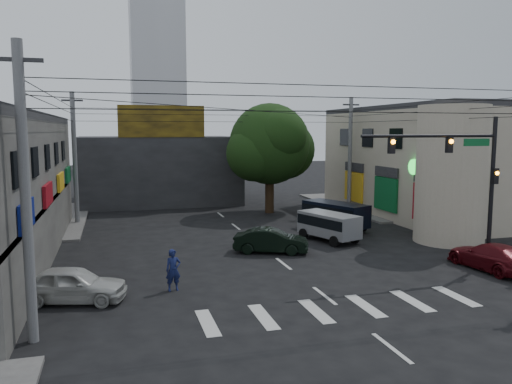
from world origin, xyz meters
name	(u,v)px	position (x,y,z in m)	size (l,w,h in m)	color
ground	(298,275)	(0.00, 0.00, 0.00)	(160.00, 160.00, 0.00)	black
sidewalk_far_right	(414,203)	(18.00, 18.00, 0.07)	(16.00, 16.00, 0.15)	#514F4C
building_right	(453,163)	(18.00, 13.00, 4.00)	(14.00, 18.00, 8.00)	#A29680
corner_column	(451,175)	(11.00, 4.00, 4.00)	(4.00, 4.00, 8.00)	#A29680
building_far	(158,169)	(-4.00, 26.00, 3.00)	(14.00, 10.00, 6.00)	#232326
billboard	(162,121)	(-4.00, 21.10, 7.30)	(7.00, 0.30, 2.60)	olive
tower_distant	(157,41)	(0.00, 70.00, 22.00)	(9.00, 9.00, 44.00)	silver
street_tree	(270,144)	(4.00, 17.00, 5.47)	(6.40, 6.40, 8.70)	black
traffic_gantry	(463,167)	(7.82, -1.00, 4.83)	(7.10, 0.35, 7.20)	black
utility_pole_near_left	(25,196)	(-10.50, -4.50, 4.60)	(0.32, 0.32, 9.20)	#59595B
utility_pole_far_left	(75,159)	(-10.50, 16.00, 4.60)	(0.32, 0.32, 9.20)	#59595B
utility_pole_far_right	(350,155)	(10.50, 16.00, 4.60)	(0.32, 0.32, 9.20)	#59595B
dark_sedan	(271,241)	(0.11, 4.35, 0.66)	(4.21, 2.83, 1.31)	black
white_compact	(72,284)	(-9.59, -1.00, 0.69)	(4.36, 2.66, 1.39)	#B8B8B4
maroon_sedan	(491,257)	(9.05, -1.71, 0.65)	(2.17, 4.59, 1.29)	#4B0A10
silver_minivan	(329,227)	(4.27, 6.11, 0.84)	(2.84, 4.22, 1.68)	gray
navy_van	(335,216)	(6.08, 9.09, 0.91)	(3.36, 4.89, 1.83)	black
traffic_officer	(173,270)	(-5.71, -0.67, 0.87)	(0.68, 0.49, 1.73)	#141B47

